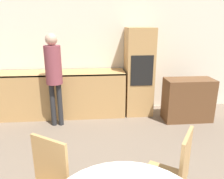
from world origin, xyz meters
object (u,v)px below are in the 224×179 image
at_px(sideboard, 188,100).
at_px(person_standing, 54,70).
at_px(chair_far_right, 174,173).
at_px(oven_unit, 139,72).

relative_size(sideboard, person_standing, 0.55).
distance_m(sideboard, chair_far_right, 2.55).
relative_size(sideboard, chair_far_right, 0.97).
bearing_deg(sideboard, chair_far_right, -116.62).
height_order(sideboard, person_standing, person_standing).
distance_m(oven_unit, sideboard, 1.13).
height_order(oven_unit, chair_far_right, oven_unit).
bearing_deg(chair_far_right, oven_unit, -150.65).
relative_size(oven_unit, chair_far_right, 1.85).
bearing_deg(person_standing, sideboard, 0.49).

